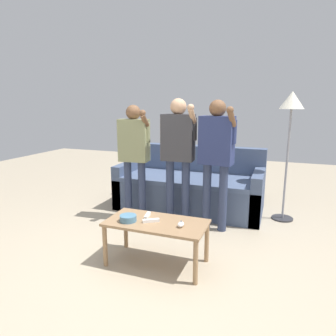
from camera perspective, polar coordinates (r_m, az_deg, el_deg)
The scene contains 11 objects.
ground_plane at distance 3.20m, azimuth -2.66°, elevation -16.76°, with size 12.00×12.00×0.00m, color tan.
couch at distance 4.54m, azimuth 4.24°, elevation -3.68°, with size 2.10×0.95×0.90m.
coffee_table at distance 2.96m, azimuth -2.20°, elevation -11.14°, with size 0.96×0.48×0.44m.
snack_bowl at distance 2.95m, azimuth -7.54°, elevation -9.39°, with size 0.16×0.16×0.06m, color teal.
game_remote_nunchuk at distance 2.81m, azimuth 2.43°, elevation -10.58°, with size 0.06×0.09×0.05m.
floor_lamp at distance 4.19m, azimuth 22.23°, elevation 9.79°, with size 0.31×0.31×1.70m.
player_left at distance 3.98m, azimuth -6.43°, elevation 3.61°, with size 0.46×0.30×1.53m.
player_center at distance 3.79m, azimuth 1.91°, elevation 3.99°, with size 0.48×0.32×1.61m.
player_right at distance 3.64m, azimuth 9.10°, elevation 3.34°, with size 0.46×0.37×1.59m.
game_remote_wand_near at distance 3.04m, azimuth -3.92°, elevation -8.96°, with size 0.06×0.16×0.03m.
game_remote_wand_far at distance 2.92m, azimuth -3.24°, elevation -9.88°, with size 0.15×0.12×0.03m.
Camera 1 is at (1.11, -2.58, 1.54)m, focal length 32.28 mm.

